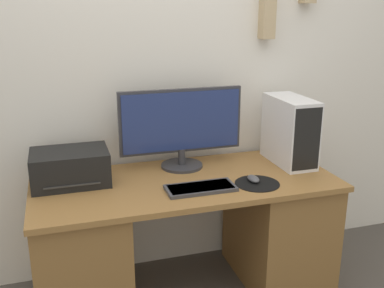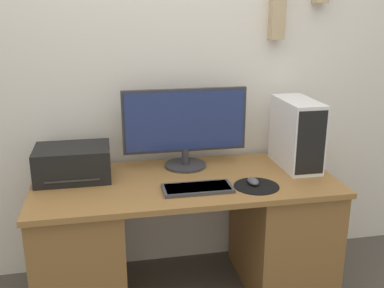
{
  "view_description": "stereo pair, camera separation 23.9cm",
  "coord_description": "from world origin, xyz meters",
  "px_view_note": "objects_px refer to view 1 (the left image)",
  "views": [
    {
      "loc": [
        -0.64,
        -1.83,
        1.62
      ],
      "look_at": [
        0.04,
        0.36,
        0.91
      ],
      "focal_mm": 42.0,
      "sensor_mm": 36.0,
      "label": 1
    },
    {
      "loc": [
        -0.4,
        -1.89,
        1.62
      ],
      "look_at": [
        0.04,
        0.36,
        0.91
      ],
      "focal_mm": 42.0,
      "sensor_mm": 36.0,
      "label": 2
    }
  ],
  "objects_px": {
    "monitor": "(181,125)",
    "keyboard": "(201,188)",
    "computer_tower": "(290,131)",
    "mouse": "(253,179)",
    "printer": "(70,167)"
  },
  "relations": [
    {
      "from": "monitor",
      "to": "computer_tower",
      "type": "distance_m",
      "value": 0.65
    },
    {
      "from": "monitor",
      "to": "keyboard",
      "type": "relative_size",
      "value": 1.99
    },
    {
      "from": "monitor",
      "to": "keyboard",
      "type": "xyz_separation_m",
      "value": [
        -0.0,
        -0.36,
        -0.24
      ]
    },
    {
      "from": "keyboard",
      "to": "mouse",
      "type": "height_order",
      "value": "mouse"
    },
    {
      "from": "monitor",
      "to": "printer",
      "type": "relative_size",
      "value": 1.79
    },
    {
      "from": "mouse",
      "to": "printer",
      "type": "xyz_separation_m",
      "value": [
        -0.94,
        0.27,
        0.07
      ]
    },
    {
      "from": "keyboard",
      "to": "mouse",
      "type": "distance_m",
      "value": 0.3
    },
    {
      "from": "computer_tower",
      "to": "printer",
      "type": "distance_m",
      "value": 1.27
    },
    {
      "from": "monitor",
      "to": "printer",
      "type": "xyz_separation_m",
      "value": [
        -0.63,
        -0.07,
        -0.16
      ]
    },
    {
      "from": "computer_tower",
      "to": "monitor",
      "type": "bearing_deg",
      "value": 169.48
    },
    {
      "from": "monitor",
      "to": "printer",
      "type": "bearing_deg",
      "value": -173.37
    },
    {
      "from": "printer",
      "to": "mouse",
      "type": "bearing_deg",
      "value": -16.31
    },
    {
      "from": "mouse",
      "to": "computer_tower",
      "type": "xyz_separation_m",
      "value": [
        0.33,
        0.23,
        0.18
      ]
    },
    {
      "from": "monitor",
      "to": "printer",
      "type": "height_order",
      "value": "monitor"
    },
    {
      "from": "monitor",
      "to": "mouse",
      "type": "distance_m",
      "value": 0.52
    }
  ]
}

